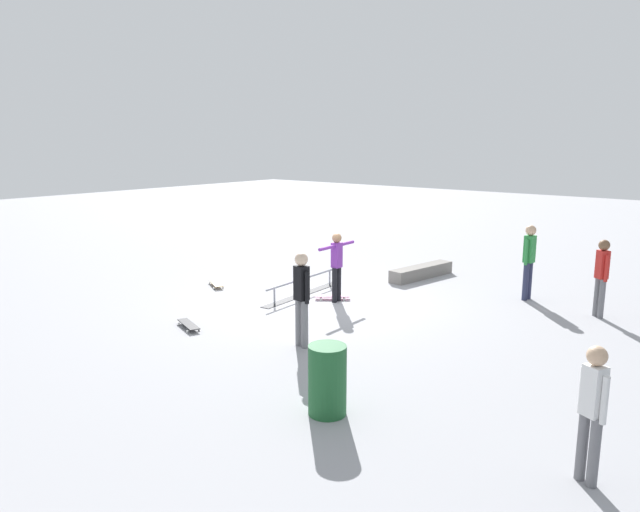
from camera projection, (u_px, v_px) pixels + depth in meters
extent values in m
plane|color=#9E9EA3|center=(319.00, 301.00, 13.46)|extent=(60.00, 60.00, 0.00)
cube|color=black|center=(304.00, 294.00, 14.03)|extent=(2.93, 0.44, 0.01)
cylinder|color=gray|center=(330.00, 278.00, 14.87)|extent=(0.04, 0.04, 0.39)
cylinder|color=gray|center=(274.00, 296.00, 13.10)|extent=(0.04, 0.04, 0.39)
cylinder|color=gray|center=(304.00, 279.00, 13.95)|extent=(2.76, 0.24, 0.05)
cube|color=gray|center=(421.00, 272.00, 15.68)|extent=(2.22, 0.76, 0.33)
cylinder|color=black|center=(339.00, 284.00, 13.38)|extent=(0.12, 0.12, 0.80)
cylinder|color=black|center=(335.00, 285.00, 13.25)|extent=(0.12, 0.12, 0.80)
cube|color=purple|center=(337.00, 255.00, 13.18)|extent=(0.21, 0.19, 0.57)
sphere|color=#A87A56|center=(337.00, 238.00, 13.10)|extent=(0.22, 0.22, 0.22)
cylinder|color=purple|center=(346.00, 243.00, 13.43)|extent=(0.54, 0.09, 0.07)
cylinder|color=purple|center=(327.00, 248.00, 12.85)|extent=(0.54, 0.09, 0.07)
cube|color=#E05993|center=(332.00, 296.00, 13.57)|extent=(0.66, 0.75, 0.02)
cylinder|color=white|center=(321.00, 299.00, 13.47)|extent=(0.06, 0.06, 0.05)
cylinder|color=white|center=(321.00, 297.00, 13.70)|extent=(0.06, 0.06, 0.05)
cylinder|color=white|center=(344.00, 299.00, 13.47)|extent=(0.06, 0.06, 0.05)
cylinder|color=white|center=(344.00, 297.00, 13.69)|extent=(0.06, 0.06, 0.05)
cylinder|color=slate|center=(594.00, 453.00, 6.18)|extent=(0.15, 0.15, 0.78)
cylinder|color=slate|center=(582.00, 446.00, 6.32)|extent=(0.15, 0.15, 0.78)
cube|color=white|center=(594.00, 391.00, 6.12)|extent=(0.25, 0.26, 0.56)
sphere|color=tan|center=(597.00, 356.00, 6.04)|extent=(0.21, 0.21, 0.21)
cylinder|color=white|center=(605.00, 400.00, 6.00)|extent=(0.10, 0.10, 0.52)
cylinder|color=white|center=(583.00, 390.00, 6.25)|extent=(0.10, 0.10, 0.52)
cylinder|color=#2D3351|center=(529.00, 280.00, 13.55)|extent=(0.14, 0.14, 0.88)
cylinder|color=#2D3351|center=(526.00, 282.00, 13.43)|extent=(0.14, 0.14, 0.88)
cube|color=#2D8C42|center=(530.00, 249.00, 13.35)|extent=(0.25, 0.22, 0.62)
sphere|color=tan|center=(531.00, 230.00, 13.26)|extent=(0.24, 0.24, 0.24)
cylinder|color=#2D8C42|center=(533.00, 251.00, 13.46)|extent=(0.09, 0.09, 0.59)
cylinder|color=#2D8C42|center=(526.00, 252.00, 13.25)|extent=(0.09, 0.09, 0.59)
cylinder|color=slate|center=(597.00, 297.00, 12.24)|extent=(0.17, 0.17, 0.83)
cylinder|color=slate|center=(602.00, 299.00, 12.08)|extent=(0.17, 0.17, 0.83)
cube|color=red|center=(602.00, 264.00, 12.02)|extent=(0.29, 0.29, 0.59)
sphere|color=brown|center=(604.00, 245.00, 11.95)|extent=(0.22, 0.22, 0.22)
cylinder|color=red|center=(598.00, 266.00, 12.18)|extent=(0.11, 0.11, 0.55)
cylinder|color=red|center=(607.00, 269.00, 11.89)|extent=(0.11, 0.11, 0.55)
cylinder|color=slate|center=(305.00, 324.00, 10.34)|extent=(0.15, 0.15, 0.87)
cylinder|color=slate|center=(299.00, 322.00, 10.47)|extent=(0.15, 0.15, 0.87)
cube|color=black|center=(302.00, 283.00, 10.26)|extent=(0.24, 0.26, 0.61)
sphere|color=beige|center=(301.00, 259.00, 10.18)|extent=(0.23, 0.23, 0.23)
cylinder|color=black|center=(307.00, 288.00, 10.16)|extent=(0.09, 0.09, 0.58)
cylinder|color=black|center=(296.00, 284.00, 10.39)|extent=(0.09, 0.09, 0.58)
cube|color=tan|center=(216.00, 283.00, 14.77)|extent=(0.56, 0.80, 0.02)
cylinder|color=white|center=(223.00, 287.00, 14.58)|extent=(0.05, 0.06, 0.05)
cylinder|color=white|center=(214.00, 288.00, 14.49)|extent=(0.05, 0.06, 0.05)
cylinder|color=white|center=(218.00, 282.00, 15.07)|extent=(0.05, 0.06, 0.05)
cylinder|color=white|center=(209.00, 283.00, 14.99)|extent=(0.05, 0.06, 0.05)
cube|color=black|center=(189.00, 324.00, 11.50)|extent=(0.46, 0.82, 0.02)
cylinder|color=white|center=(179.00, 324.00, 11.68)|extent=(0.05, 0.06, 0.05)
cylinder|color=white|center=(190.00, 322.00, 11.80)|extent=(0.05, 0.06, 0.05)
cylinder|color=white|center=(187.00, 331.00, 11.22)|extent=(0.05, 0.06, 0.05)
cylinder|color=white|center=(199.00, 329.00, 11.34)|extent=(0.05, 0.06, 0.05)
cylinder|color=#1E592D|center=(327.00, 380.00, 7.82)|extent=(0.52, 0.52, 0.97)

